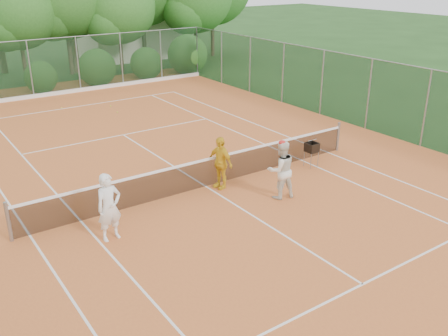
# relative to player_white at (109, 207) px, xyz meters

# --- Properties ---
(ground) EXTENTS (120.00, 120.00, 0.00)m
(ground) POSITION_rel_player_white_xyz_m (3.77, 1.35, -0.92)
(ground) COLOR #1D4217
(ground) RESTS_ON ground
(clay_court) EXTENTS (18.00, 36.00, 0.02)m
(clay_court) POSITION_rel_player_white_xyz_m (3.77, 1.35, -0.91)
(clay_court) COLOR #CC692F
(clay_court) RESTS_ON ground
(club_building) EXTENTS (8.00, 5.00, 3.00)m
(club_building) POSITION_rel_player_white_xyz_m (12.77, 25.35, 0.58)
(club_building) COLOR beige
(club_building) RESTS_ON ground
(tennis_net) EXTENTS (11.97, 0.10, 1.10)m
(tennis_net) POSITION_rel_player_white_xyz_m (3.77, 1.35, -0.39)
(tennis_net) COLOR gray
(tennis_net) RESTS_ON clay_court
(player_white) EXTENTS (0.69, 0.48, 1.80)m
(player_white) POSITION_rel_player_white_xyz_m (0.00, 0.00, 0.00)
(player_white) COLOR white
(player_white) RESTS_ON clay_court
(player_center_grp) EXTENTS (1.01, 0.87, 1.83)m
(player_center_grp) POSITION_rel_player_white_xyz_m (5.19, -0.58, 0.01)
(player_center_grp) COLOR silver
(player_center_grp) RESTS_ON clay_court
(player_yellow) EXTENTS (0.58, 1.04, 1.69)m
(player_yellow) POSITION_rel_player_white_xyz_m (4.12, 1.06, -0.06)
(player_yellow) COLOR gold
(player_yellow) RESTS_ON clay_court
(ball_hopper) EXTENTS (0.38, 0.38, 0.88)m
(ball_hopper) POSITION_rel_player_white_xyz_m (7.73, 0.72, -0.20)
(ball_hopper) COLOR gray
(ball_hopper) RESTS_ON clay_court
(stray_ball_a) EXTENTS (0.07, 0.07, 0.07)m
(stray_ball_a) POSITION_rel_player_white_xyz_m (2.98, 13.34, -0.87)
(stray_ball_a) COLOR yellow
(stray_ball_a) RESTS_ON clay_court
(stray_ball_b) EXTENTS (0.07, 0.07, 0.07)m
(stray_ball_b) POSITION_rel_player_white_xyz_m (5.11, 12.25, -0.87)
(stray_ball_b) COLOR #C6D932
(stray_ball_b) RESTS_ON clay_court
(stray_ball_c) EXTENTS (0.07, 0.07, 0.07)m
(stray_ball_c) POSITION_rel_player_white_xyz_m (4.93, 11.01, -0.87)
(stray_ball_c) COLOR #BACC2F
(stray_ball_c) RESTS_ON clay_court
(court_markings) EXTENTS (11.03, 23.83, 0.01)m
(court_markings) POSITION_rel_player_white_xyz_m (3.77, 1.35, -0.90)
(court_markings) COLOR white
(court_markings) RESTS_ON clay_court
(fence_back) EXTENTS (18.07, 0.07, 3.00)m
(fence_back) POSITION_rel_player_white_xyz_m (3.77, 16.35, 0.60)
(fence_back) COLOR #19381E
(fence_back) RESTS_ON clay_court
(fence_right) EXTENTS (0.07, 33.07, 3.00)m
(fence_right) POSITION_rel_player_white_xyz_m (12.77, -0.15, 0.60)
(fence_right) COLOR #19381E
(fence_right) RESTS_ON clay_court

